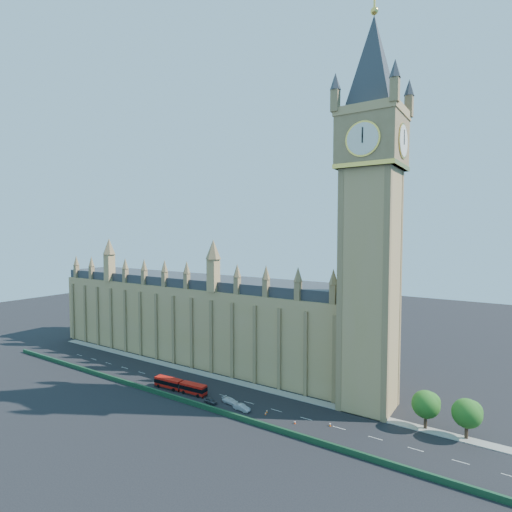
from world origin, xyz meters
The scene contains 15 objects.
ground centered at (0.00, 0.00, 0.00)m, with size 400.00×400.00×0.00m, color black.
palace_westminster centered at (-25.00, 22.00, 13.86)m, with size 120.00×20.00×28.00m.
elizabeth_tower centered at (38.00, 13.99, 54.56)m, with size 20.59×20.59×105.00m.
bridge_parapet centered at (0.00, -9.00, 0.60)m, with size 160.00×0.60×1.20m, color #1E4C2D.
kerb_north centered at (0.00, 9.50, 0.08)m, with size 160.00×3.00×0.16m, color gray.
tree_east_near centered at (52.22, 10.08, 5.64)m, with size 6.00×6.00×8.50m.
tree_east_far centered at (60.22, 10.08, 5.64)m, with size 6.00×6.00×8.50m.
red_bus centered at (-7.96, -4.03, 1.49)m, with size 16.77×3.56×2.83m.
car_grey centered at (3.98, -5.59, 0.63)m, with size 1.50×3.72×1.27m, color #3A3B41.
car_silver centered at (13.00, -4.63, 0.73)m, with size 1.55×4.44×1.46m, color #A5A6AC.
car_white centered at (8.33, -2.98, 0.68)m, with size 1.90×4.68×1.36m, color silver.
cone_a centered at (18.68, -2.34, 0.34)m, with size 0.50×0.50×0.69m.
cone_b centered at (19.06, -3.52, 0.31)m, with size 0.52×0.52×0.63m.
cone_c centered at (26.90, -3.62, 0.34)m, with size 0.48×0.48×0.69m.
cone_d centered at (34.00, -0.34, 0.40)m, with size 0.64×0.64×0.80m.
Camera 1 is at (67.35, -81.77, 42.98)m, focal length 28.00 mm.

